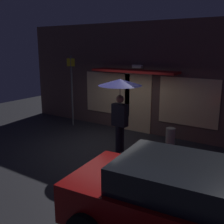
# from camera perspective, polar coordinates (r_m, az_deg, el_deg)

# --- Properties ---
(ground_plane) EXTENTS (18.00, 18.00, 0.00)m
(ground_plane) POSITION_cam_1_polar(r_m,az_deg,el_deg) (8.68, -1.74, -7.67)
(ground_plane) COLOR #26262B
(building_facade) EXTENTS (10.50, 1.00, 4.00)m
(building_facade) POSITION_cam_1_polar(r_m,az_deg,el_deg) (10.15, 5.96, 6.93)
(building_facade) COLOR brown
(building_facade) RESTS_ON ground
(person_with_umbrella) EXTENTS (1.27, 1.27, 2.23)m
(person_with_umbrella) POSITION_cam_1_polar(r_m,az_deg,el_deg) (7.94, 1.69, 3.83)
(person_with_umbrella) COLOR black
(person_with_umbrella) RESTS_ON ground
(parked_car) EXTENTS (3.95, 2.21, 1.39)m
(parked_car) POSITION_cam_1_polar(r_m,az_deg,el_deg) (4.67, 14.76, -18.07)
(parked_car) COLOR maroon
(parked_car) RESTS_ON ground
(street_sign_post) EXTENTS (0.40, 0.07, 2.79)m
(street_sign_post) POSITION_cam_1_polar(r_m,az_deg,el_deg) (10.98, -8.38, 5.14)
(street_sign_post) COLOR #595B60
(street_sign_post) RESTS_ON ground
(sidewalk_bollard) EXTENTS (0.29, 0.29, 0.64)m
(sidewalk_bollard) POSITION_cam_1_polar(r_m,az_deg,el_deg) (8.86, 12.09, -5.32)
(sidewalk_bollard) COLOR #B2A899
(sidewalk_bollard) RESTS_ON ground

